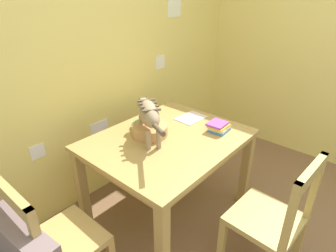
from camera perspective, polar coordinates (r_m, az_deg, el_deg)
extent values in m
cube|color=#F0DA6E|center=(2.48, -15.34, 13.00)|extent=(4.37, 0.10, 2.50)
cube|color=white|center=(2.38, -24.91, -4.72)|extent=(0.11, 0.01, 0.11)
cube|color=white|center=(2.98, -1.56, 12.80)|extent=(0.13, 0.01, 0.13)
cube|color=white|center=(2.63, -13.62, -0.98)|extent=(0.19, 0.01, 0.19)
cube|color=white|center=(3.06, 1.31, 23.05)|extent=(0.20, 0.01, 0.20)
cube|color=tan|center=(2.16, 0.00, -2.79)|extent=(1.18, 0.95, 0.03)
cube|color=#A38247|center=(2.19, 0.00, -3.99)|extent=(1.10, 0.87, 0.07)
cube|color=tan|center=(1.87, -1.16, -23.59)|extent=(0.07, 0.07, 0.72)
cube|color=tan|center=(2.56, 15.45, -8.62)|extent=(0.07, 0.07, 0.72)
cube|color=tan|center=(2.36, -16.97, -12.19)|extent=(0.07, 0.07, 0.72)
cube|color=tan|center=(2.94, 0.67, -2.63)|extent=(0.07, 0.07, 0.72)
ellipsoid|color=#998161|center=(2.02, -3.83, 2.54)|extent=(0.32, 0.38, 0.16)
cube|color=brown|center=(1.92, -3.34, 3.20)|extent=(0.12, 0.09, 0.01)
cube|color=brown|center=(1.97, -3.73, 3.90)|extent=(0.12, 0.09, 0.01)
cube|color=brown|center=(2.03, -4.09, 4.56)|extent=(0.12, 0.09, 0.01)
cube|color=brown|center=(2.09, -4.44, 5.19)|extent=(0.12, 0.09, 0.01)
cylinder|color=#998161|center=(2.19, -5.36, 0.30)|extent=(0.04, 0.04, 0.15)
cylinder|color=#998161|center=(2.20, -3.42, 0.52)|extent=(0.04, 0.04, 0.15)
cylinder|color=#998161|center=(1.97, -4.04, -2.85)|extent=(0.04, 0.04, 0.15)
cylinder|color=#998161|center=(1.98, -1.90, -2.57)|extent=(0.04, 0.04, 0.15)
sphere|color=#998161|center=(2.22, -4.95, 4.46)|extent=(0.10, 0.10, 0.10)
cone|color=#998161|center=(2.20, -5.72, 5.42)|extent=(0.04, 0.04, 0.04)
cone|color=#998161|center=(2.21, -4.28, 5.57)|extent=(0.04, 0.04, 0.04)
cylinder|color=brown|center=(1.76, -1.92, -0.72)|extent=(0.17, 0.22, 0.09)
cylinder|color=#3C894C|center=(2.30, -4.77, 0.12)|extent=(0.21, 0.21, 0.04)
cylinder|color=white|center=(2.28, -4.83, 1.44)|extent=(0.08, 0.08, 0.08)
torus|color=white|center=(2.31, -3.90, 1.95)|extent=(0.06, 0.01, 0.06)
cube|color=silver|center=(2.47, 4.64, 1.67)|extent=(0.26, 0.20, 0.01)
cube|color=#4185D0|center=(2.28, 10.35, -0.75)|extent=(0.16, 0.14, 0.02)
cube|color=silver|center=(2.28, 10.37, -0.27)|extent=(0.16, 0.15, 0.02)
cube|color=yellow|center=(2.26, 10.24, 0.03)|extent=(0.16, 0.14, 0.02)
cube|color=purple|center=(2.25, 9.98, 0.45)|extent=(0.16, 0.14, 0.02)
cylinder|color=tan|center=(2.18, -3.70, -0.83)|extent=(0.28, 0.28, 0.08)
cylinder|color=brown|center=(2.17, -3.71, -0.73)|extent=(0.23, 0.23, 0.07)
cube|color=tan|center=(2.03, 19.05, -17.37)|extent=(0.44, 0.44, 0.04)
cube|color=tan|center=(1.72, 27.02, -8.52)|extent=(0.42, 0.06, 0.08)
cube|color=tan|center=(1.69, 23.40, -17.07)|extent=(0.04, 0.04, 0.48)
cube|color=tan|center=(1.98, 27.62, -10.82)|extent=(0.04, 0.04, 0.48)
cube|color=tan|center=(2.13, 10.80, -22.42)|extent=(0.04, 0.04, 0.41)
cube|color=tan|center=(2.36, 16.11, -16.94)|extent=(0.04, 0.04, 0.41)
cube|color=tan|center=(2.29, 24.87, -20.62)|extent=(0.04, 0.04, 0.41)
cube|color=tan|center=(1.91, -20.37, -21.05)|extent=(0.42, 0.42, 0.04)
cube|color=tan|center=(1.57, -29.09, -12.51)|extent=(0.04, 0.42, 0.08)
cube|color=tan|center=(1.84, -30.01, -14.62)|extent=(0.04, 0.04, 0.48)
cube|color=tan|center=(1.56, -24.53, -21.62)|extent=(0.04, 0.04, 0.48)
cube|color=tan|center=(2.25, -17.70, -20.02)|extent=(0.04, 0.04, 0.41)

